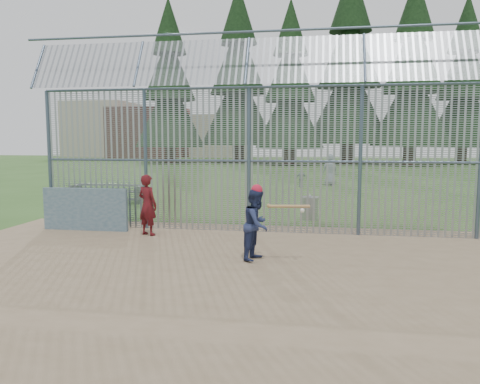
% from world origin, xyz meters
% --- Properties ---
extents(ground, '(120.00, 120.00, 0.00)m').
position_xyz_m(ground, '(0.00, 0.00, 0.00)').
color(ground, '#2D511E').
rests_on(ground, ground).
extents(dirt_infield, '(14.00, 10.00, 0.02)m').
position_xyz_m(dirt_infield, '(0.00, -0.50, 0.01)').
color(dirt_infield, '#756047').
rests_on(dirt_infield, ground).
extents(dugout_wall, '(2.50, 0.12, 1.20)m').
position_xyz_m(dugout_wall, '(-4.60, 2.90, 0.62)').
color(dugout_wall, '#38566B').
rests_on(dugout_wall, dirt_infield).
extents(batter, '(0.76, 0.87, 1.53)m').
position_xyz_m(batter, '(0.62, 0.48, 0.78)').
color(batter, navy).
rests_on(batter, dirt_infield).
extents(onlooker, '(0.71, 0.60, 1.64)m').
position_xyz_m(onlooker, '(-2.61, 2.55, 0.84)').
color(onlooker, maroon).
rests_on(onlooker, dirt_infield).
extents(bg_kid_standing, '(1.00, 0.81, 1.76)m').
position_xyz_m(bg_kid_standing, '(2.58, 17.36, 0.88)').
color(bg_kid_standing, slate).
rests_on(bg_kid_standing, ground).
extents(bg_kid_seated, '(0.61, 0.35, 0.98)m').
position_xyz_m(bg_kid_seated, '(1.03, 16.15, 0.49)').
color(bg_kid_seated, slate).
rests_on(bg_kid_seated, ground).
extents(batting_gear, '(1.25, 0.42, 0.54)m').
position_xyz_m(batting_gear, '(0.79, 0.43, 1.44)').
color(batting_gear, red).
rests_on(batting_gear, ground).
extents(trash_can, '(0.56, 0.56, 0.82)m').
position_xyz_m(trash_can, '(1.66, 5.82, 0.38)').
color(trash_can, gray).
rests_on(trash_can, ground).
extents(bleacher, '(3.00, 0.95, 0.72)m').
position_xyz_m(bleacher, '(-6.64, 8.70, 0.41)').
color(bleacher, slate).
rests_on(bleacher, ground).
extents(backstop_fence, '(20.09, 0.81, 5.30)m').
position_xyz_m(backstop_fence, '(1.81, 3.43, 2.36)').
color(backstop_fence, '#47566B').
rests_on(backstop_fence, ground).
extents(conifer_row, '(38.48, 12.26, 20.20)m').
position_xyz_m(conifer_row, '(1.93, 41.51, 10.83)').
color(conifer_row, '#332319').
rests_on(conifer_row, ground).
extents(distant_buildings, '(26.50, 10.50, 8.00)m').
position_xyz_m(distant_buildings, '(-23.18, 56.49, 3.60)').
color(distant_buildings, brown).
rests_on(distant_buildings, ground).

